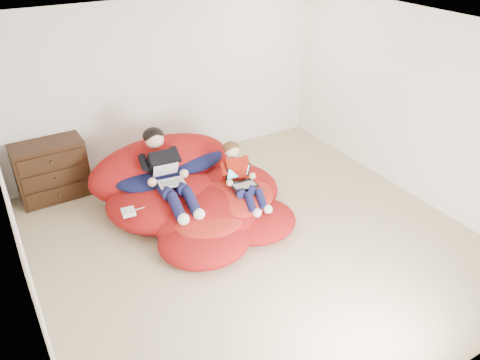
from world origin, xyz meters
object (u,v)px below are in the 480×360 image
at_px(beanbag_pile, 191,193).
at_px(laptop_black, 241,179).
at_px(dresser, 52,171).
at_px(older_boy, 165,169).
at_px(younger_boy, 240,174).
at_px(laptop_white, 169,177).

distance_m(beanbag_pile, laptop_black, 0.74).
bearing_deg(laptop_black, beanbag_pile, 139.31).
bearing_deg(dresser, laptop_black, -40.41).
relative_size(dresser, laptop_black, 2.71).
bearing_deg(older_boy, beanbag_pile, -7.66).
xyz_separation_m(older_boy, younger_boy, (0.82, -0.45, -0.09)).
distance_m(beanbag_pile, older_boy, 0.53).
bearing_deg(laptop_white, older_boy, 90.00).
bearing_deg(laptop_white, beanbag_pile, 10.95).
bearing_deg(beanbag_pile, dresser, 139.68).
bearing_deg(older_boy, dresser, 134.11).
relative_size(beanbag_pile, younger_boy, 2.58).
bearing_deg(older_boy, laptop_black, -30.55).
distance_m(older_boy, younger_boy, 0.94).
bearing_deg(laptop_black, younger_boy, 90.00).
bearing_deg(beanbag_pile, laptop_white, -169.05).
xyz_separation_m(beanbag_pile, laptop_black, (0.52, -0.45, 0.29)).
xyz_separation_m(dresser, beanbag_pile, (1.50, -1.28, -0.15)).
bearing_deg(older_boy, laptop_white, -90.00).
xyz_separation_m(beanbag_pile, younger_boy, (0.52, -0.41, 0.34)).
xyz_separation_m(younger_boy, laptop_black, (0.00, -0.04, -0.06)).
relative_size(older_boy, laptop_white, 3.48).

